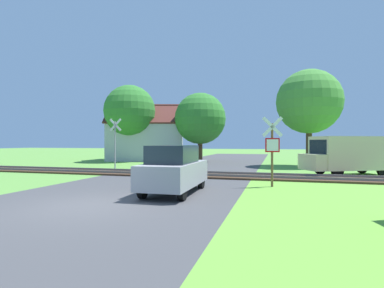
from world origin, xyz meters
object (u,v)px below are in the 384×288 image
object	(u,v)px
tree_center	(200,119)
parked_car	(174,169)
tree_left	(130,111)
tree_right	(309,102)
mail_truck	(348,154)
crossing_sign_far	(115,140)
house	(147,140)
stop_sign_near	(272,147)

from	to	relation	value
tree_center	parked_car	size ratio (longest dim) A/B	1.68
tree_left	tree_right	world-z (taller)	tree_right
parked_car	mail_truck	bearing A→B (deg)	47.04
crossing_sign_far	house	world-z (taller)	house
stop_sign_near	mail_truck	size ratio (longest dim) A/B	0.58
stop_sign_near	mail_truck	world-z (taller)	stop_sign_near
mail_truck	tree_left	bearing A→B (deg)	39.57
tree_left	tree_right	bearing A→B (deg)	-6.17
stop_sign_near	house	distance (m)	21.02
tree_left	mail_truck	xyz separation A→B (m)	(18.03, -7.99, -3.80)
crossing_sign_far	parked_car	size ratio (longest dim) A/B	0.88
stop_sign_near	house	xyz separation A→B (m)	(-13.15, 16.39, 0.41)
stop_sign_near	crossing_sign_far	xyz separation A→B (m)	(-10.41, 5.04, 0.34)
crossing_sign_far	house	size ratio (longest dim) A/B	0.38
tree_right	parked_car	size ratio (longest dim) A/B	1.90
crossing_sign_far	tree_center	xyz separation A→B (m)	(3.40, 10.26, 2.20)
tree_right	parked_car	xyz separation A→B (m)	(-6.15, -14.68, -4.21)
tree_center	house	bearing A→B (deg)	169.94
parked_car	tree_left	bearing A→B (deg)	121.29
tree_left	mail_truck	world-z (taller)	tree_left
house	tree_right	world-z (taller)	tree_right
mail_truck	house	bearing A→B (deg)	32.12
house	tree_center	world-z (taller)	tree_center
stop_sign_near	tree_left	size ratio (longest dim) A/B	0.39
mail_truck	parked_car	size ratio (longest dim) A/B	1.29
tree_right	parked_car	world-z (taller)	tree_right
crossing_sign_far	mail_truck	bearing A→B (deg)	0.72
house	tree_center	xyz separation A→B (m)	(6.14, -1.09, 2.13)
crossing_sign_far	tree_right	world-z (taller)	tree_right
crossing_sign_far	mail_truck	size ratio (longest dim) A/B	0.68
house	parked_car	bearing A→B (deg)	-79.75
house	mail_truck	distance (m)	20.26
crossing_sign_far	mail_truck	xyz separation A→B (m)	(14.55, 0.82, -0.80)
stop_sign_near	parked_car	xyz separation A→B (m)	(-3.49, -2.62, -0.80)
stop_sign_near	tree_left	xyz separation A→B (m)	(-13.88, 13.85, 3.35)
tree_right	tree_center	bearing A→B (deg)	161.44
stop_sign_near	mail_truck	xyz separation A→B (m)	(4.14, 5.86, -0.46)
tree_left	tree_right	xyz separation A→B (m)	(16.54, -1.79, 0.06)
tree_right	tree_left	bearing A→B (deg)	173.83
crossing_sign_far	mail_truck	world-z (taller)	crossing_sign_far
crossing_sign_far	tree_left	distance (m)	9.93
tree_left	tree_center	distance (m)	7.07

